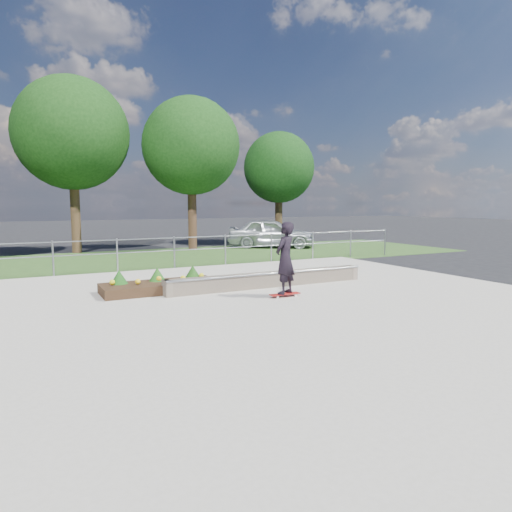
# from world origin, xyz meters

# --- Properties ---
(ground) EXTENTS (120.00, 120.00, 0.00)m
(ground) POSITION_xyz_m (0.00, 0.00, 0.00)
(ground) COLOR black
(ground) RESTS_ON ground
(grass_verge) EXTENTS (30.00, 8.00, 0.02)m
(grass_verge) POSITION_xyz_m (0.00, 11.00, 0.01)
(grass_verge) COLOR #2A491D
(grass_verge) RESTS_ON ground
(concrete_slab) EXTENTS (15.00, 15.00, 0.06)m
(concrete_slab) POSITION_xyz_m (0.00, 0.00, 0.03)
(concrete_slab) COLOR #A49E91
(concrete_slab) RESTS_ON ground
(fence) EXTENTS (20.06, 0.06, 1.20)m
(fence) POSITION_xyz_m (0.00, 7.50, 0.77)
(fence) COLOR #9B9DA3
(fence) RESTS_ON ground
(tree_mid_left) EXTENTS (5.25, 5.25, 8.25)m
(tree_mid_left) POSITION_xyz_m (-2.50, 15.00, 5.61)
(tree_mid_left) COLOR #382516
(tree_mid_left) RESTS_ON ground
(tree_mid_right) EXTENTS (4.90, 4.90, 7.70)m
(tree_mid_right) POSITION_xyz_m (3.00, 14.00, 5.23)
(tree_mid_right) COLOR #351F15
(tree_mid_right) RESTS_ON ground
(tree_far_right) EXTENTS (4.20, 4.20, 6.60)m
(tree_far_right) POSITION_xyz_m (9.00, 15.50, 4.48)
(tree_far_right) COLOR #2F2112
(tree_far_right) RESTS_ON ground
(grind_ledge) EXTENTS (6.00, 0.44, 0.43)m
(grind_ledge) POSITION_xyz_m (1.22, 2.68, 0.26)
(grind_ledge) COLOR brown
(grind_ledge) RESTS_ON concrete_slab
(planter_bed) EXTENTS (3.00, 1.20, 0.61)m
(planter_bed) POSITION_xyz_m (-1.68, 3.43, 0.24)
(planter_bed) COLOR black
(planter_bed) RESTS_ON concrete_slab
(skateboarder) EXTENTS (0.80, 0.70, 1.87)m
(skateboarder) POSITION_xyz_m (0.90, 1.28, 1.03)
(skateboarder) COLOR silver
(skateboarder) RESTS_ON concrete_slab
(parked_car) EXTENTS (4.91, 4.05, 1.58)m
(parked_car) POSITION_xyz_m (7.11, 13.02, 0.79)
(parked_car) COLOR #ADB1B7
(parked_car) RESTS_ON ground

